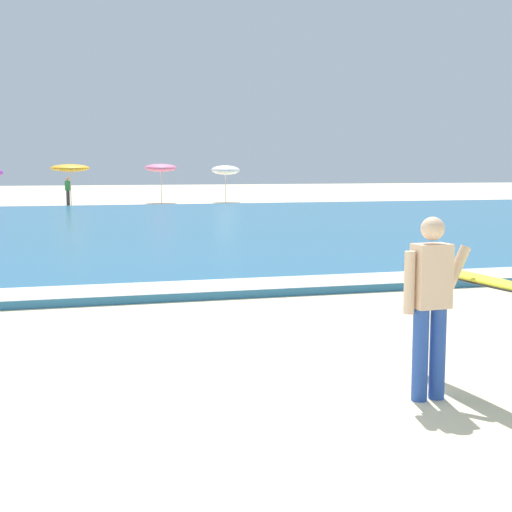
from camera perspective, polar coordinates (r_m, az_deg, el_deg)
The scene contains 8 objects.
ground_plane at distance 7.08m, azimuth -5.69°, elevation -10.97°, with size 160.00×160.00×0.00m, color beige.
sea at distance 25.61m, azimuth -12.79°, elevation 2.15°, with size 120.00×28.00×0.14m, color teal.
surf_foam at distance 12.32m, azimuth -9.97°, elevation -2.58°, with size 120.00×1.24×0.01m, color white.
surfer_with_board at distance 7.04m, azimuth 15.18°, elevation -2.66°, with size 0.99×2.68×1.73m.
beach_umbrella_3 at distance 42.22m, azimuth -14.43°, elevation 6.73°, with size 2.15×2.16×2.35m.
beach_umbrella_4 at distance 44.14m, azimuth -7.50°, elevation 6.90°, with size 1.92×1.94×2.39m.
beach_umbrella_5 at distance 44.88m, azimuth -2.41°, elevation 6.77°, with size 1.75×1.79×2.30m.
beachgoer_near_row_left at distance 42.42m, azimuth -14.60°, elevation 5.03°, with size 0.32×0.20×1.58m.
Camera 1 is at (-1.10, -6.64, 2.19)m, focal length 50.79 mm.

